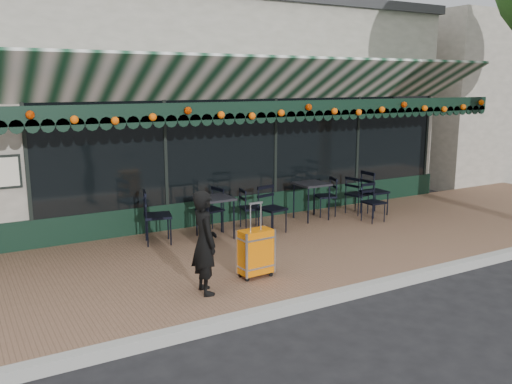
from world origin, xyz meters
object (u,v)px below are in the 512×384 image
chair_b_front (272,209)px  chair_b_left (210,210)px  woman (205,242)px  chair_a_extra (375,192)px  chair_a_front (373,203)px  cafe_table_b (215,201)px  cafe_table_a (312,187)px  chair_a_left (325,196)px  chair_b_right (251,208)px  chair_solo (158,216)px  suitcase (256,252)px  chair_a_right (357,195)px

chair_b_front → chair_b_left: bearing=140.1°
woman → chair_a_extra: (4.96, 2.22, -0.22)m
chair_a_front → chair_a_extra: size_ratio=0.82×
chair_b_left → chair_a_extra: bearing=73.3°
cafe_table_b → cafe_table_a: bearing=5.5°
chair_a_left → chair_b_right: 1.86m
chair_a_extra → chair_b_left: (-3.65, 0.44, -0.05)m
chair_a_front → chair_solo: (-4.28, 0.74, 0.09)m
suitcase → chair_a_extra: suitcase is taller
chair_a_extra → chair_b_front: chair_a_extra is taller
cafe_table_b → chair_a_right: chair_a_right is taller
cafe_table_b → chair_a_extra: chair_a_extra is taller
chair_a_extra → chair_b_right: 2.85m
chair_b_front → chair_solo: bearing=158.4°
cafe_table_a → cafe_table_b: size_ratio=1.02×
chair_a_right → chair_solo: bearing=77.5°
chair_b_front → chair_solo: chair_solo is taller
cafe_table_a → chair_solo: 3.31m
chair_a_left → chair_b_front: bearing=-56.6°
chair_a_left → chair_solo: chair_solo is taller
chair_a_left → chair_a_extra: chair_a_extra is taller
chair_a_left → chair_a_extra: size_ratio=0.86×
suitcase → chair_a_front: bearing=19.6°
chair_a_right → chair_b_left: size_ratio=0.96×
woman → chair_a_extra: 5.44m
chair_solo → chair_a_front: bearing=-85.4°
woman → chair_a_left: (3.98, 2.65, -0.29)m
chair_a_left → cafe_table_a: bearing=-61.0°
cafe_table_b → chair_b_left: bearing=81.0°
chair_a_front → chair_a_right: bearing=75.9°
chair_a_left → chair_b_right: chair_a_left is taller
chair_b_left → suitcase: bearing=-19.8°
chair_solo → chair_b_left: bearing=-66.9°
cafe_table_a → chair_a_left: bearing=14.5°
chair_a_right → chair_b_right: 2.56m
cafe_table_b → chair_a_front: bearing=-9.8°
cafe_table_b → chair_a_left: 2.76m
chair_a_extra → chair_solo: (-4.72, 0.27, 0.00)m
cafe_table_a → suitcase: bearing=-138.5°
chair_a_extra → chair_b_front: bearing=93.9°
chair_a_front → chair_b_right: size_ratio=0.99×
chair_a_left → chair_a_front: bearing=45.1°
chair_b_left → chair_b_right: bearing=71.2°
chair_b_front → cafe_table_b: bearing=157.1°
chair_a_extra → chair_a_left: bearing=67.1°
suitcase → chair_b_right: bearing=58.2°
suitcase → cafe_table_b: bearing=76.1°
woman → suitcase: woman is taller
woman → chair_a_extra: woman is taller
chair_solo → chair_a_left: bearing=-73.1°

